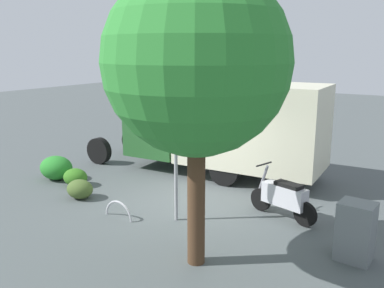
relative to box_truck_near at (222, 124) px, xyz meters
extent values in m
plane|color=#4A5152|center=(-0.43, 2.70, -1.60)|extent=(60.00, 60.00, 0.00)
cylinder|color=black|center=(-0.52, -0.97, -1.15)|extent=(0.91, 0.28, 0.90)
cylinder|color=black|center=(-0.59, 0.93, -1.15)|extent=(0.91, 0.28, 0.90)
cylinder|color=black|center=(4.23, -0.80, -1.15)|extent=(0.91, 0.28, 0.90)
cylinder|color=black|center=(4.16, 1.10, -1.15)|extent=(0.91, 0.28, 0.90)
cube|color=beige|center=(-0.95, -0.03, 0.07)|extent=(4.33, 2.35, 2.44)
cube|color=#27592A|center=(2.17, 0.08, -0.20)|extent=(1.87, 2.16, 1.90)
cube|color=black|center=(2.17, 0.08, 0.40)|extent=(1.89, 2.00, 0.60)
cylinder|color=black|center=(-2.22, 2.17, -1.32)|extent=(0.56, 0.26, 0.56)
cylinder|color=black|center=(-3.41, 2.53, -1.32)|extent=(0.56, 0.26, 0.56)
cube|color=silver|center=(-2.86, 2.37, -1.04)|extent=(1.15, 0.63, 0.48)
cube|color=black|center=(-2.96, 2.40, -0.77)|extent=(0.69, 0.45, 0.12)
cylinder|color=slate|center=(-2.27, 2.18, -0.77)|extent=(0.29, 0.15, 0.69)
cylinder|color=black|center=(-2.27, 2.18, -0.42)|extent=(0.20, 0.54, 0.04)
cylinder|color=#9E9EA3|center=(-0.78, 3.75, -0.13)|extent=(0.08, 0.08, 2.95)
cylinder|color=red|center=(-0.78, 3.77, 1.16)|extent=(0.71, 0.32, 0.76)
cube|color=yellow|center=(-0.78, 3.77, 0.52)|extent=(0.33, 0.33, 0.44)
cylinder|color=#47301E|center=(-2.17, 5.17, -0.34)|extent=(0.32, 0.32, 2.53)
sphere|color=#2B7E2F|center=(-2.17, 5.17, 2.04)|extent=(3.17, 3.17, 3.17)
cube|color=slate|center=(-4.63, 3.54, -1.04)|extent=(0.67, 0.59, 1.12)
torus|color=#B7B7BC|center=(0.42, 4.36, -1.60)|extent=(0.85, 0.11, 0.85)
ellipsoid|color=#326D1D|center=(3.06, 3.23, -1.35)|extent=(0.74, 0.61, 0.51)
ellipsoid|color=#277E29|center=(4.01, 3.09, -1.24)|extent=(1.05, 0.86, 0.72)
ellipsoid|color=#435A28|center=(2.17, 3.89, -1.35)|extent=(0.74, 0.61, 0.51)
camera|label=1|loc=(-5.74, 11.12, 2.24)|focal=38.48mm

